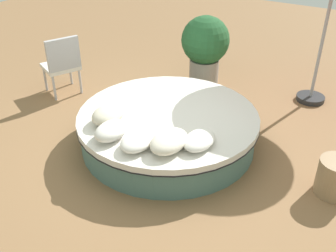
{
  "coord_description": "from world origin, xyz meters",
  "views": [
    {
      "loc": [
        3.79,
        2.25,
        2.98
      ],
      "look_at": [
        0.0,
        0.0,
        0.27
      ],
      "focal_mm": 42.38,
      "sensor_mm": 36.0,
      "label": 1
    }
  ],
  "objects": [
    {
      "name": "ground_plane",
      "position": [
        0.0,
        0.0,
        0.0
      ],
      "size": [
        16.0,
        16.0,
        0.0
      ],
      "primitive_type": "plane",
      "color": "olive"
    },
    {
      "name": "round_bed",
      "position": [
        0.0,
        0.0,
        0.23
      ],
      "size": [
        2.34,
        2.34,
        0.45
      ],
      "color": "#4C726B",
      "rests_on": "ground_plane"
    },
    {
      "name": "throw_pillow_0",
      "position": [
        0.53,
        -0.54,
        0.55
      ],
      "size": [
        0.49,
        0.34,
        0.21
      ],
      "primitive_type": "ellipsoid",
      "color": "beige",
      "rests_on": "round_bed"
    },
    {
      "name": "throw_pillow_1",
      "position": [
        0.8,
        -0.29,
        0.54
      ],
      "size": [
        0.47,
        0.32,
        0.18
      ],
      "primitive_type": "ellipsoid",
      "color": "white",
      "rests_on": "round_bed"
    },
    {
      "name": "throw_pillow_2",
      "position": [
        0.81,
        0.08,
        0.52
      ],
      "size": [
        0.46,
        0.33,
        0.15
      ],
      "primitive_type": "ellipsoid",
      "color": "white",
      "rests_on": "round_bed"
    },
    {
      "name": "throw_pillow_3",
      "position": [
        0.65,
        0.4,
        0.54
      ],
      "size": [
        0.54,
        0.37,
        0.19
      ],
      "primitive_type": "ellipsoid",
      "color": "silver",
      "rests_on": "round_bed"
    },
    {
      "name": "throw_pillow_4",
      "position": [
        0.43,
        0.66,
        0.52
      ],
      "size": [
        0.49,
        0.32,
        0.14
      ],
      "primitive_type": "ellipsoid",
      "color": "white",
      "rests_on": "round_bed"
    },
    {
      "name": "patio_chair",
      "position": [
        -0.4,
        -2.19,
        0.56
      ],
      "size": [
        0.68,
        0.67,
        0.98
      ],
      "rotation": [
        0.0,
        0.0,
        2.7
      ],
      "color": "#B7B7BC",
      "rests_on": "ground_plane"
    },
    {
      "name": "planter",
      "position": [
        -1.97,
        -0.44,
        0.67
      ],
      "size": [
        0.8,
        0.8,
        1.16
      ],
      "color": "gray",
      "rests_on": "ground_plane"
    },
    {
      "name": "side_table",
      "position": [
        -0.09,
        2.09,
        0.21
      ],
      "size": [
        0.41,
        0.41,
        0.43
      ],
      "primitive_type": "cylinder",
      "color": "#997A56",
      "rests_on": "ground_plane"
    }
  ]
}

